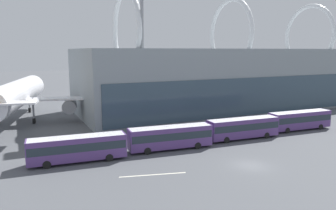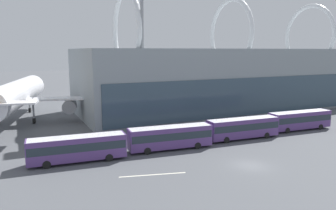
{
  "view_description": "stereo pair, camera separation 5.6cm",
  "coord_description": "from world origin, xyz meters",
  "px_view_note": "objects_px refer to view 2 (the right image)",
  "views": [
    {
      "loc": [
        -26.3,
        -30.96,
        14.24
      ],
      "look_at": [
        0.18,
        24.58,
        4.0
      ],
      "focal_mm": 35.0,
      "sensor_mm": 36.0,
      "label": 1
    },
    {
      "loc": [
        -26.25,
        -30.98,
        14.24
      ],
      "look_at": [
        0.18,
        24.58,
        4.0
      ],
      "focal_mm": 35.0,
      "sensor_mm": 36.0,
      "label": 2
    }
  ],
  "objects_px": {
    "airliner_at_gate_near": "(15,95)",
    "shuttle_bus_1": "(170,136)",
    "shuttle_bus_0": "(78,147)",
    "floodlight_mast": "(142,25)",
    "airliner_at_gate_far": "(218,83)",
    "shuttle_bus_2": "(243,127)",
    "shuttle_bus_3": "(300,119)"
  },
  "relations": [
    {
      "from": "airliner_at_gate_near",
      "to": "shuttle_bus_1",
      "type": "relative_size",
      "value": 3.03
    },
    {
      "from": "shuttle_bus_0",
      "to": "floodlight_mast",
      "type": "bearing_deg",
      "value": 53.65
    },
    {
      "from": "floodlight_mast",
      "to": "airliner_at_gate_far",
      "type": "bearing_deg",
      "value": 31.96
    },
    {
      "from": "shuttle_bus_0",
      "to": "shuttle_bus_1",
      "type": "bearing_deg",
      "value": 4.19
    },
    {
      "from": "shuttle_bus_2",
      "to": "airliner_at_gate_far",
      "type": "bearing_deg",
      "value": 65.28
    },
    {
      "from": "shuttle_bus_2",
      "to": "airliner_at_gate_near",
      "type": "bearing_deg",
      "value": 142.84
    },
    {
      "from": "shuttle_bus_1",
      "to": "shuttle_bus_2",
      "type": "distance_m",
      "value": 13.19
    },
    {
      "from": "shuttle_bus_1",
      "to": "shuttle_bus_3",
      "type": "height_order",
      "value": "same"
    },
    {
      "from": "airliner_at_gate_near",
      "to": "shuttle_bus_1",
      "type": "height_order",
      "value": "airliner_at_gate_near"
    },
    {
      "from": "airliner_at_gate_far",
      "to": "floodlight_mast",
      "type": "height_order",
      "value": "floodlight_mast"
    },
    {
      "from": "airliner_at_gate_far",
      "to": "shuttle_bus_3",
      "type": "relative_size",
      "value": 2.84
    },
    {
      "from": "airliner_at_gate_far",
      "to": "shuttle_bus_3",
      "type": "xyz_separation_m",
      "value": [
        -7.26,
        -37.07,
        -2.99
      ]
    },
    {
      "from": "airliner_at_gate_far",
      "to": "shuttle_bus_2",
      "type": "xyz_separation_m",
      "value": [
        -20.45,
        -37.58,
        -2.99
      ]
    },
    {
      "from": "shuttle_bus_0",
      "to": "shuttle_bus_3",
      "type": "relative_size",
      "value": 1.0
    },
    {
      "from": "shuttle_bus_2",
      "to": "floodlight_mast",
      "type": "height_order",
      "value": "floodlight_mast"
    },
    {
      "from": "airliner_at_gate_far",
      "to": "shuttle_bus_1",
      "type": "height_order",
      "value": "airliner_at_gate_far"
    },
    {
      "from": "shuttle_bus_1",
      "to": "shuttle_bus_2",
      "type": "relative_size",
      "value": 1.0
    },
    {
      "from": "airliner_at_gate_far",
      "to": "shuttle_bus_2",
      "type": "height_order",
      "value": "airliner_at_gate_far"
    },
    {
      "from": "airliner_at_gate_far",
      "to": "shuttle_bus_1",
      "type": "distance_m",
      "value": 50.59
    },
    {
      "from": "shuttle_bus_0",
      "to": "shuttle_bus_3",
      "type": "distance_m",
      "value": 39.56
    },
    {
      "from": "floodlight_mast",
      "to": "airliner_at_gate_near",
      "type": "bearing_deg",
      "value": 155.78
    },
    {
      "from": "airliner_at_gate_near",
      "to": "shuttle_bus_2",
      "type": "bearing_deg",
      "value": -116.93
    },
    {
      "from": "shuttle_bus_0",
      "to": "shuttle_bus_1",
      "type": "xyz_separation_m",
      "value": [
        13.19,
        -0.19,
        0.0
      ]
    },
    {
      "from": "airliner_at_gate_near",
      "to": "shuttle_bus_0",
      "type": "height_order",
      "value": "airliner_at_gate_near"
    },
    {
      "from": "shuttle_bus_2",
      "to": "floodlight_mast",
      "type": "xyz_separation_m",
      "value": [
        -10.22,
        18.45,
        17.08
      ]
    },
    {
      "from": "shuttle_bus_0",
      "to": "shuttle_bus_1",
      "type": "distance_m",
      "value": 13.19
    },
    {
      "from": "airliner_at_gate_near",
      "to": "shuttle_bus_2",
      "type": "xyz_separation_m",
      "value": [
        33.04,
        -28.71,
        -3.65
      ]
    },
    {
      "from": "shuttle_bus_0",
      "to": "airliner_at_gate_far",
      "type": "bearing_deg",
      "value": 43.69
    },
    {
      "from": "airliner_at_gate_near",
      "to": "floodlight_mast",
      "type": "distance_m",
      "value": 28.4
    },
    {
      "from": "airliner_at_gate_near",
      "to": "airliner_at_gate_far",
      "type": "relative_size",
      "value": 1.07
    },
    {
      "from": "floodlight_mast",
      "to": "shuttle_bus_2",
      "type": "bearing_deg",
      "value": -61.0
    },
    {
      "from": "airliner_at_gate_near",
      "to": "shuttle_bus_1",
      "type": "bearing_deg",
      "value": -131.36
    }
  ]
}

